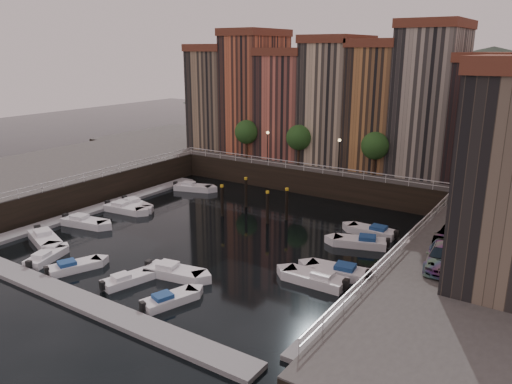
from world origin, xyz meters
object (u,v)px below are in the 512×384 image
Objects in this scene: gangway at (432,218)px; car_c at (443,258)px; car_b at (454,234)px; corner_tower at (485,127)px; boat_left_1 at (84,222)px; boat_left_2 at (124,208)px; boat_left_0 at (44,239)px; car_a at (472,221)px; mooring_pilings at (255,202)px.

car_c is at bearing -73.34° from gangway.
car_b is 5.22m from car_c.
corner_tower is 40.42m from boat_left_1.
boat_left_0 is at bearing -92.02° from boat_left_2.
gangway is at bearing 17.64° from boat_left_1.
boat_left_0 is 37.86m from car_a.
car_a reaches higher than gangway.
car_c reaches higher than boat_left_1.
car_a is 4.07m from car_b.
gangway reaches higher than boat_left_2.
boat_left_1 is 34.64m from car_c.
corner_tower is 9.86m from gangway.
mooring_pilings is (-20.31, -8.80, -8.54)m from corner_tower.
gangway is 34.47m from boat_left_1.
car_c is (21.50, -9.39, 2.10)m from mooring_pilings.
car_c reaches higher than car_a.
corner_tower is 42.63m from boat_left_0.
car_b reaches higher than boat_left_0.
boat_left_2 is at bearing -158.48° from car_a.
car_b is at bearing -2.64° from boat_left_2.
boat_left_0 reaches higher than boat_left_2.
car_b reaches higher than mooring_pilings.
gangway is 1.61× the size of car_c.
boat_left_2 is 34.30m from car_b.
mooring_pilings is 1.29× the size of boat_left_1.
corner_tower is 3.29× the size of car_b.
corner_tower is 2.70× the size of boat_left_2.
car_a is at bearing -81.74° from corner_tower.
car_a is (1.30, -8.93, -6.53)m from corner_tower.
car_b is 0.81× the size of car_c.
boat_left_2 is at bearing 80.02° from boat_left_1.
boat_left_2 is at bearing -160.05° from gangway.
car_c is at bearing -79.92° from car_a.
car_c is (34.45, -2.66, 3.36)m from boat_left_2.
boat_left_0 is (-12.05, -17.18, -1.24)m from mooring_pilings.
gangway is (-2.90, -4.50, -8.28)m from corner_tower.
boat_left_2 is (-12.94, -6.73, -1.26)m from mooring_pilings.
gangway is 6.35m from car_a.
mooring_pilings is at bearing 20.53° from boat_left_2.
corner_tower is at bearing 106.26° from car_b.
mooring_pilings is at bearing 32.45° from boat_left_1.
corner_tower is at bearing 108.98° from car_a.
boat_left_1 is 1.03× the size of boat_left_2.
boat_left_2 is 35.33m from car_a.
car_c is at bearing -72.84° from car_b.
car_b is (34.05, 2.55, 3.30)m from boat_left_2.
boat_left_0 is at bearing -125.04° from mooring_pilings.
corner_tower reaches higher than gangway.
corner_tower reaches higher than car_a.
mooring_pilings is at bearing -178.45° from car_b.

